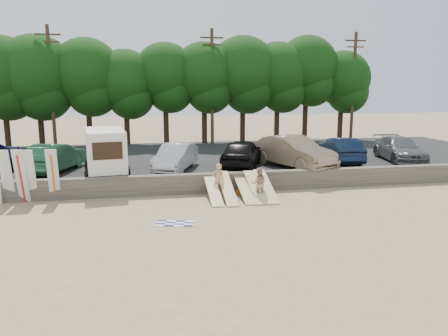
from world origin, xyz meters
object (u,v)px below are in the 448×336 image
Objects in this scene: car_1 at (54,158)px; car_5 at (341,150)px; car_2 at (175,157)px; beachgoer_b at (259,184)px; car_4 at (293,152)px; car_6 at (400,149)px; cooler at (245,193)px; beachgoer_a at (218,180)px; box_trailer at (105,150)px; car_3 at (242,153)px.

car_5 is at bearing -162.79° from car_1.
car_2 is 2.82× the size of beachgoer_b.
car_1 is 0.87× the size of car_4.
beachgoer_b is at bearing -144.52° from car_6.
car_1 is at bearing 175.33° from cooler.
beachgoer_a is 1.06× the size of beachgoer_b.
car_5 is (13.99, 1.38, -0.59)m from box_trailer.
car_6 is 3.04× the size of beachgoer_a.
cooler is at bearing 162.31° from beachgoer_a.
car_1 reaches higher than car_5.
car_5 is at bearing -7.72° from car_4.
car_4 is 1.18× the size of car_5.
car_4 is at bearing 23.84° from car_5.
car_5 is at bearing -1.71° from box_trailer.
box_trailer is 6.37m from beachgoer_a.
car_4 is 1.09× the size of car_6.
cooler is (-0.76, -4.04, -1.37)m from car_3.
car_3 is 4.35m from beachgoer_a.
box_trailer is 14.07m from car_5.
car_5 is 12.20× the size of cooler.
beachgoer_a is (-5.00, -3.30, -0.78)m from car_4.
car_3 reaches higher than car_2.
car_2 reaches higher than beachgoer_a.
beachgoer_b is (1.79, -0.95, -0.05)m from beachgoer_a.
car_3 is 1.05× the size of car_5.
car_5 reaches higher than beachgoer_b.
car_1 is 12.54× the size of cooler.
box_trailer is 3.85m from car_2.
car_6 is at bearing -163.26° from car_1.
beachgoer_b is (7.31, -3.90, -1.28)m from box_trailer.
car_5 is 2.97× the size of beachgoer_b.
car_1 reaches higher than beachgoer_b.
beachgoer_a is at bearing -35.50° from box_trailer.
cooler is at bearing 101.59° from car_3.
box_trailer is 17.95m from car_6.
car_1 is at bearing 18.54° from car_3.
car_3 is (10.48, -0.68, 0.05)m from car_1.
car_1 is at bearing -171.02° from car_6.
car_4 is at bearing -166.69° from car_3.
car_4 is (10.51, 0.35, -0.45)m from box_trailer.
car_2 reaches higher than cooler.
car_5 is at bearing 24.78° from car_2.
box_trailer reaches higher than car_4.
cooler is (3.10, -3.97, -1.27)m from car_2.
car_6 is (7.39, 0.84, -0.17)m from car_4.
beachgoer_a is at bearing -170.94° from cooler.
beachgoer_b is (3.58, -4.64, -0.64)m from car_2.
car_3 is 10.32m from car_6.
box_trailer is at bearing -166.38° from car_6.
cooler is (1.31, -0.28, -0.67)m from beachgoer_a.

